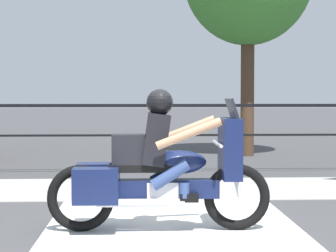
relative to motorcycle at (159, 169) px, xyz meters
name	(u,v)px	position (x,y,z in m)	size (l,w,h in m)	color
ground_plane	(172,235)	(0.13, -0.22, -0.69)	(120.00, 120.00, 0.00)	#424244
sidewalk_band	(161,188)	(0.13, 3.18, -0.68)	(44.00, 2.40, 0.01)	#A8A59E
crosswalk_band	(176,239)	(0.16, -0.42, -0.68)	(2.85, 6.00, 0.01)	silver
fence_railing	(158,119)	(0.13, 5.17, 0.34)	(36.00, 0.05, 1.31)	black
motorcycle	(159,169)	(0.00, 0.00, 0.00)	(2.45, 0.76, 1.55)	black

